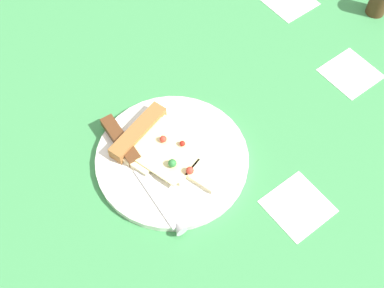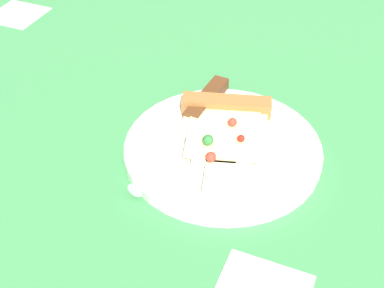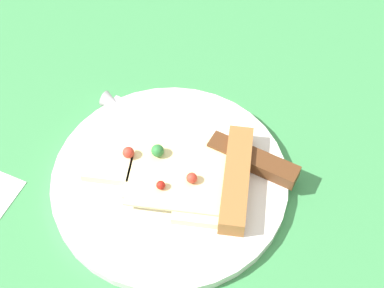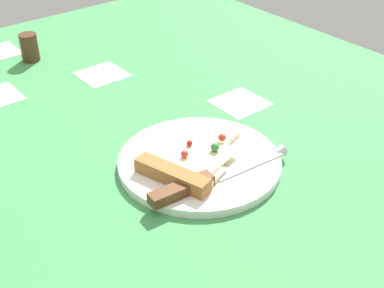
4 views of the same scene
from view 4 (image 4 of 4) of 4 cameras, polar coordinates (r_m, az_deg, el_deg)
ground_plane at (r=85.79cm, az=-7.41°, el=-2.34°), size 133.36×133.36×3.00cm
plate at (r=82.26cm, az=0.80°, el=-1.93°), size 25.08×25.08×1.29cm
pizza_slice at (r=79.70cm, az=-0.22°, el=-1.95°), size 13.63×18.89×2.66cm
knife at (r=76.67cm, az=1.74°, el=-3.75°), size 3.96×24.09×2.45cm
pepper_shaker at (r=120.76cm, az=-16.95°, el=9.83°), size 3.78×3.78×5.92cm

